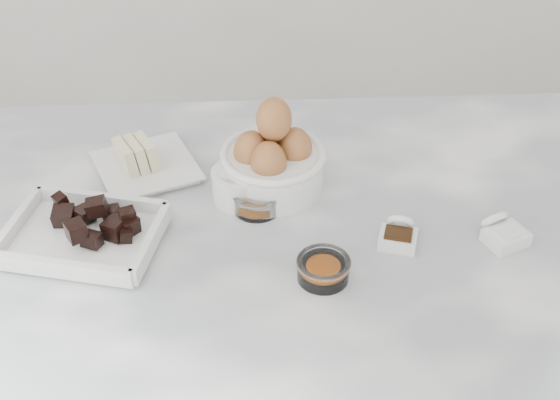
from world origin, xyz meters
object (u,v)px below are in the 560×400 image
Objects in this scene: chocolate_dish at (83,231)px; salt_spoon at (503,232)px; egg_bowl at (273,159)px; zest_bowl at (323,268)px; sugar_ramekin at (239,184)px; butter_plate at (144,161)px; vanilla_spoon at (399,235)px; honey_bowl at (257,200)px.

chocolate_dish is 2.96× the size of salt_spoon.
chocolate_dish is 0.32m from egg_bowl.
sugar_ramekin is at bearing 121.38° from zest_bowl.
egg_bowl is 0.23m from zest_bowl.
butter_plate is (0.07, 0.18, -0.00)m from chocolate_dish.
butter_plate is 0.39m from zest_bowl.
butter_plate is at bearing 152.87° from sugar_ramekin.
sugar_ramekin is 1.00× the size of salt_spoon.
vanilla_spoon is 0.16m from salt_spoon.
chocolate_dish is 0.47m from vanilla_spoon.
salt_spoon reaches higher than vanilla_spoon.
butter_plate is 1.19× the size of egg_bowl.
chocolate_dish is at bearing 165.40° from zest_bowl.
vanilla_spoon is (0.47, -0.02, -0.01)m from chocolate_dish.
sugar_ramekin is at bearing 153.07° from vanilla_spoon.
honey_bowl is 1.01× the size of vanilla_spoon.
salt_spoon is at bearing -1.97° from chocolate_dish.
sugar_ramekin is at bearing 162.56° from salt_spoon.
egg_bowl reaches higher than honey_bowl.
butter_plate is 0.44m from vanilla_spoon.
sugar_ramekin is at bearing -152.40° from egg_bowl.
egg_bowl is 2.20× the size of zest_bowl.
sugar_ramekin reaches higher than honey_bowl.
chocolate_dish is 3.26× the size of honey_bowl.
zest_bowl is (0.28, -0.27, -0.00)m from butter_plate.
chocolate_dish is 3.30× the size of vanilla_spoon.
zest_bowl is 0.90× the size of salt_spoon.
honey_bowl is at bearing -30.80° from butter_plate.
butter_plate reaches higher than zest_bowl.
egg_bowl is at bearing 155.65° from salt_spoon.
egg_bowl is 0.24m from vanilla_spoon.
chocolate_dish is 3.30× the size of zest_bowl.
butter_plate is 0.18m from sugar_ramekin.
chocolate_dish reaches higher than zest_bowl.
egg_bowl is 0.07m from honey_bowl.
butter_plate is 2.35× the size of sugar_ramekin.
honey_bowl is at bearing 156.59° from vanilla_spoon.
vanilla_spoon is at bearing -27.01° from butter_plate.
sugar_ramekin is 0.41m from salt_spoon.
vanilla_spoon is at bearing -26.93° from sugar_ramekin.
salt_spoon reaches higher than honey_bowl.
salt_spoon is at bearing -1.17° from vanilla_spoon.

